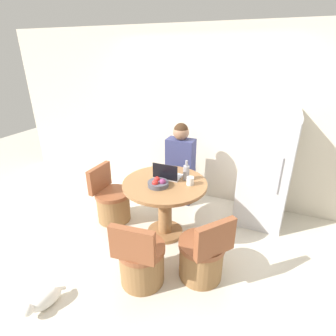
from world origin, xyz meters
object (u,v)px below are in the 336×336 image
(refrigerator, at_px, (265,169))
(laptop, at_px, (167,175))
(fruit_bowl, at_px, (158,183))
(bottle, at_px, (186,172))
(dining_table, at_px, (165,198))
(chair_near_camera, at_px, (141,261))
(person_seated, at_px, (181,162))
(chair_near_right_corner, at_px, (202,257))
(cat, at_px, (44,301))
(chair_left_side, at_px, (112,203))

(refrigerator, relative_size, laptop, 4.78)
(fruit_bowl, height_order, bottle, bottle)
(dining_table, xyz_separation_m, chair_near_camera, (0.09, -0.83, -0.28))
(bottle, bearing_deg, dining_table, -140.12)
(chair_near_camera, xyz_separation_m, person_seated, (-0.15, 1.57, 0.48))
(dining_table, height_order, chair_near_camera, chair_near_camera)
(dining_table, relative_size, fruit_bowl, 4.19)
(chair_near_right_corner, xyz_separation_m, laptop, (-0.67, 0.64, 0.55))
(fruit_bowl, relative_size, bottle, 0.98)
(chair_near_camera, bearing_deg, fruit_bowl, -86.46)
(chair_near_camera, relative_size, fruit_bowl, 3.22)
(chair_near_right_corner, height_order, cat, chair_near_right_corner)
(refrigerator, distance_m, dining_table, 1.41)
(person_seated, xyz_separation_m, fruit_bowl, (0.03, -0.86, 0.06))
(chair_near_camera, xyz_separation_m, bottle, (0.12, 1.00, 0.60))
(laptop, bearing_deg, cat, 69.76)
(dining_table, height_order, bottle, bottle)
(person_seated, distance_m, laptop, 0.62)
(refrigerator, xyz_separation_m, fruit_bowl, (-1.13, -0.97, 0.02))
(person_seated, relative_size, cat, 3.18)
(person_seated, distance_m, bottle, 0.64)
(refrigerator, relative_size, fruit_bowl, 6.32)
(fruit_bowl, bearing_deg, bottle, 50.87)
(refrigerator, distance_m, fruit_bowl, 1.49)
(chair_near_camera, bearing_deg, chair_near_right_corner, -157.35)
(refrigerator, relative_size, chair_near_camera, 1.96)
(person_seated, bearing_deg, laptop, 93.52)
(refrigerator, bearing_deg, chair_near_camera, -121.07)
(dining_table, distance_m, person_seated, 0.77)
(refrigerator, distance_m, cat, 2.96)
(chair_left_side, xyz_separation_m, cat, (0.22, -1.49, -0.18))
(person_seated, bearing_deg, refrigerator, -174.88)
(laptop, distance_m, bottle, 0.25)
(dining_table, bearing_deg, chair_left_side, 178.63)
(refrigerator, bearing_deg, bottle, -143.05)
(chair_left_side, distance_m, cat, 1.51)
(chair_left_side, distance_m, bottle, 1.22)
(refrigerator, height_order, chair_near_camera, refrigerator)
(chair_near_camera, bearing_deg, chair_left_side, -48.88)
(cat, bearing_deg, laptop, 174.08)
(person_seated, relative_size, laptop, 4.07)
(person_seated, xyz_separation_m, bottle, (0.27, -0.56, 0.12))
(fruit_bowl, xyz_separation_m, cat, (-0.58, -1.35, -0.72))
(refrigerator, xyz_separation_m, chair_left_side, (-1.93, -0.83, -0.52))
(chair_near_right_corner, relative_size, person_seated, 0.60)
(dining_table, relative_size, person_seated, 0.78)
(person_seated, bearing_deg, chair_near_camera, 95.50)
(chair_near_right_corner, distance_m, fruit_bowl, 0.96)
(cat, bearing_deg, chair_left_side, -157.12)
(laptop, distance_m, cat, 1.85)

